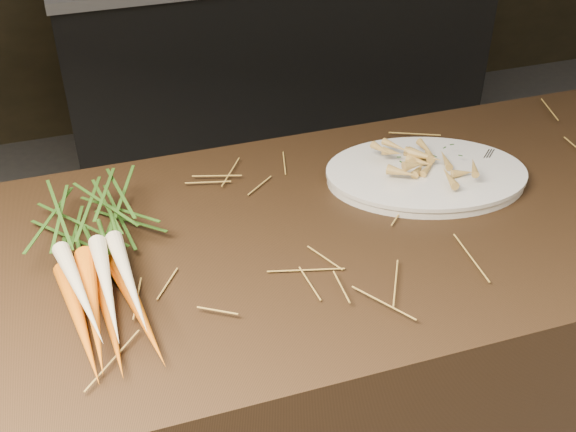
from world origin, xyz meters
The scene contains 7 objects.
main_counter centered at (0.00, 0.30, 0.45)m, with size 2.40×0.70×0.90m, color black.
back_counter centered at (0.30, 2.18, 0.42)m, with size 1.82×0.62×0.84m.
straw_bedding centered at (0.00, 0.30, 0.91)m, with size 1.40×0.60×0.02m, color olive, non-canonical shape.
root_veg_bunch centered at (-0.59, 0.32, 0.95)m, with size 0.18×0.51×0.09m.
serving_platter centered at (0.07, 0.39, 0.91)m, with size 0.40×0.27×0.02m, color white, non-canonical shape.
roasted_veg_heap centered at (0.07, 0.39, 0.94)m, with size 0.19×0.14×0.04m, color #B08342, non-canonical shape.
serving_fork centered at (0.21, 0.33, 0.92)m, with size 0.01×0.15×0.00m, color silver.
Camera 1 is at (-0.57, -0.69, 1.70)m, focal length 45.00 mm.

